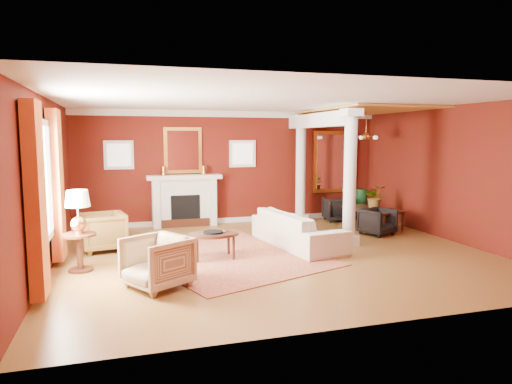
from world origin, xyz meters
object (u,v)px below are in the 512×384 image
object	(u,v)px
armchair_leopard	(103,230)
dining_table	(374,213)
coffee_table	(213,236)
sofa	(298,223)
armchair_stripe	(157,260)
side_table	(78,218)

from	to	relation	value
armchair_leopard	dining_table	xyz separation A→B (m)	(6.28, 0.46, -0.02)
coffee_table	dining_table	xyz separation A→B (m)	(4.32, 1.69, -0.04)
armchair_leopard	coffee_table	size ratio (longest dim) A/B	0.88
sofa	armchair_leopard	bearing A→B (deg)	70.20
sofa	armchair_stripe	distance (m)	3.50
side_table	dining_table	xyz separation A→B (m)	(6.60, 1.83, -0.51)
side_table	dining_table	bearing A→B (deg)	15.49
armchair_leopard	coffee_table	distance (m)	2.32
armchair_leopard	armchair_stripe	world-z (taller)	armchair_stripe
coffee_table	side_table	xyz separation A→B (m)	(-2.28, -0.14, 0.46)
sofa	side_table	size ratio (longest dim) A/B	1.79
sofa	coffee_table	world-z (taller)	sofa
armchair_leopard	dining_table	bearing A→B (deg)	83.76
side_table	sofa	bearing A→B (deg)	8.72
armchair_stripe	sofa	bearing A→B (deg)	90.74
side_table	dining_table	distance (m)	6.87
sofa	armchair_leopard	size ratio (longest dim) A/B	2.93
armchair_stripe	dining_table	world-z (taller)	armchair_stripe
armchair_leopard	dining_table	distance (m)	6.30
armchair_leopard	armchair_stripe	distance (m)	2.72
side_table	armchair_leopard	bearing A→B (deg)	76.94
coffee_table	dining_table	size ratio (longest dim) A/B	0.67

